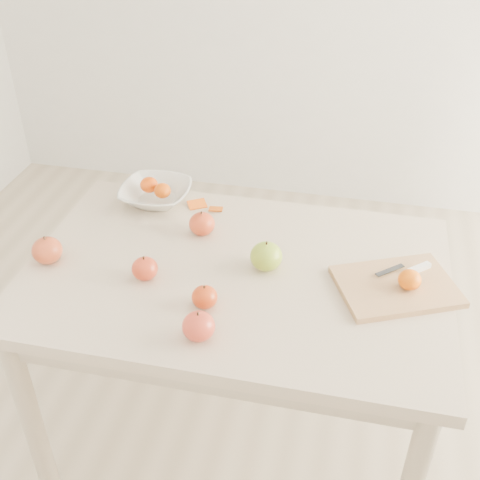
# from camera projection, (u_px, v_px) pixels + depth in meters

# --- Properties ---
(ground) EXTENTS (3.50, 3.50, 0.00)m
(ground) POSITION_uv_depth(u_px,v_px,m) (237.00, 436.00, 2.14)
(ground) COLOR #C6B293
(ground) RESTS_ON ground
(table) EXTENTS (1.20, 0.80, 0.75)m
(table) POSITION_uv_depth(u_px,v_px,m) (236.00, 296.00, 1.77)
(table) COLOR beige
(table) RESTS_ON ground
(cutting_board) EXTENTS (0.38, 0.34, 0.02)m
(cutting_board) POSITION_uv_depth(u_px,v_px,m) (396.00, 286.00, 1.64)
(cutting_board) COLOR tan
(cutting_board) RESTS_ON table
(board_tangerine) EXTENTS (0.06, 0.06, 0.05)m
(board_tangerine) POSITION_uv_depth(u_px,v_px,m) (410.00, 280.00, 1.61)
(board_tangerine) COLOR orange
(board_tangerine) RESTS_ON cutting_board
(fruit_bowl) EXTENTS (0.23, 0.23, 0.06)m
(fruit_bowl) POSITION_uv_depth(u_px,v_px,m) (156.00, 194.00, 2.01)
(fruit_bowl) COLOR white
(fruit_bowl) RESTS_ON table
(bowl_tangerine_near) EXTENTS (0.06, 0.06, 0.05)m
(bowl_tangerine_near) POSITION_uv_depth(u_px,v_px,m) (149.00, 185.00, 2.01)
(bowl_tangerine_near) COLOR #E94108
(bowl_tangerine_near) RESTS_ON fruit_bowl
(bowl_tangerine_far) EXTENTS (0.06, 0.06, 0.05)m
(bowl_tangerine_far) POSITION_uv_depth(u_px,v_px,m) (162.00, 191.00, 1.98)
(bowl_tangerine_far) COLOR orange
(bowl_tangerine_far) RESTS_ON fruit_bowl
(orange_peel_a) EXTENTS (0.07, 0.07, 0.01)m
(orange_peel_a) POSITION_uv_depth(u_px,v_px,m) (197.00, 205.00, 2.00)
(orange_peel_a) COLOR orange
(orange_peel_a) RESTS_ON table
(orange_peel_b) EXTENTS (0.05, 0.04, 0.01)m
(orange_peel_b) POSITION_uv_depth(u_px,v_px,m) (216.00, 210.00, 1.98)
(orange_peel_b) COLOR #CD550E
(orange_peel_b) RESTS_ON table
(paring_knife) EXTENTS (0.15, 0.10, 0.01)m
(paring_knife) POSITION_uv_depth(u_px,v_px,m) (414.00, 269.00, 1.68)
(paring_knife) COLOR white
(paring_knife) RESTS_ON cutting_board
(apple_green) EXTENTS (0.09, 0.09, 0.08)m
(apple_green) POSITION_uv_depth(u_px,v_px,m) (266.00, 256.00, 1.70)
(apple_green) COLOR #729E14
(apple_green) RESTS_ON table
(apple_red_c) EXTENTS (0.08, 0.08, 0.07)m
(apple_red_c) POSITION_uv_depth(u_px,v_px,m) (199.00, 326.00, 1.47)
(apple_red_c) COLOR #A51322
(apple_red_c) RESTS_ON table
(apple_red_e) EXTENTS (0.07, 0.07, 0.06)m
(apple_red_e) POSITION_uv_depth(u_px,v_px,m) (205.00, 297.00, 1.57)
(apple_red_e) COLOR #9B0405
(apple_red_e) RESTS_ON table
(apple_red_b) EXTENTS (0.07, 0.07, 0.07)m
(apple_red_b) POSITION_uv_depth(u_px,v_px,m) (145.00, 269.00, 1.67)
(apple_red_b) COLOR #9A0715
(apple_red_b) RESTS_ON table
(apple_red_a) EXTENTS (0.08, 0.08, 0.07)m
(apple_red_a) POSITION_uv_depth(u_px,v_px,m) (202.00, 224.00, 1.84)
(apple_red_a) COLOR maroon
(apple_red_a) RESTS_ON table
(apple_red_d) EXTENTS (0.09, 0.09, 0.08)m
(apple_red_d) POSITION_uv_depth(u_px,v_px,m) (47.00, 250.00, 1.73)
(apple_red_d) COLOR maroon
(apple_red_d) RESTS_ON table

